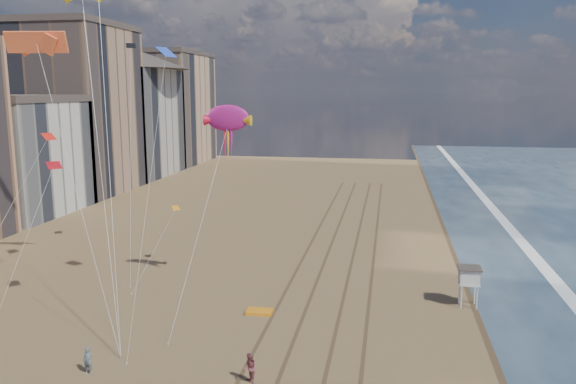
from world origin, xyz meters
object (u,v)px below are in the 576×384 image
Objects in this scene: lifeguard_stand at (469,276)px; kite_flyer_a at (88,361)px; grounded_kite at (259,312)px; show_kite at (228,119)px; kite_flyer_b at (250,369)px.

kite_flyer_a is (-24.95, -15.97, -1.70)m from lifeguard_stand.
kite_flyer_a is (-8.35, -11.46, 0.76)m from grounded_kite.
lifeguard_stand is at bearing 2.95° from show_kite.
grounded_kite is 1.18× the size of kite_flyer_a.
kite_flyer_b reaches higher than grounded_kite.
show_kite is at bearing 132.52° from grounded_kite.
show_kite is 20.93m from kite_flyer_b.
kite_flyer_a is 10.31m from kite_flyer_b.
kite_flyer_a is at bearing -122.09° from kite_flyer_b.
grounded_kite is 0.11× the size of show_kite.
kite_flyer_b is at bearing -81.38° from grounded_kite.
lifeguard_stand is 1.91× the size of kite_flyer_a.
grounded_kite is at bearing -45.91° from show_kite.
grounded_kite is 1.08× the size of kite_flyer_b.
show_kite is at bearing -177.05° from lifeguard_stand.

